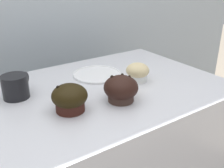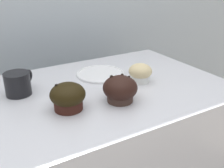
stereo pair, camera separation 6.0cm
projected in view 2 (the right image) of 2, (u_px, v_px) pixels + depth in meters
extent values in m
cube|color=#A8B2B7|center=(45.00, 54.00, 1.44)|extent=(3.20, 0.10, 1.80)
cylinder|color=#391A13|center=(68.00, 102.00, 0.81)|extent=(0.09, 0.09, 0.05)
ellipsoid|color=black|center=(68.00, 94.00, 0.80)|extent=(0.11, 0.11, 0.07)
sphere|color=black|center=(56.00, 86.00, 0.79)|extent=(0.01, 0.01, 0.01)
cylinder|color=#3E2A22|center=(120.00, 94.00, 0.86)|extent=(0.09, 0.09, 0.05)
ellipsoid|color=black|center=(120.00, 88.00, 0.85)|extent=(0.11, 0.11, 0.08)
sphere|color=black|center=(129.00, 77.00, 0.85)|extent=(0.01, 0.01, 0.01)
sphere|color=black|center=(112.00, 77.00, 0.85)|extent=(0.01, 0.01, 0.01)
sphere|color=black|center=(122.00, 75.00, 0.86)|extent=(0.01, 0.01, 0.01)
cylinder|color=white|center=(140.00, 76.00, 1.02)|extent=(0.07, 0.07, 0.04)
ellipsoid|color=beige|center=(140.00, 71.00, 1.01)|extent=(0.09, 0.09, 0.06)
cylinder|color=black|center=(18.00, 84.00, 0.90)|extent=(0.09, 0.09, 0.08)
torus|color=black|center=(28.00, 76.00, 0.96)|extent=(0.04, 0.04, 0.05)
cylinder|color=black|center=(16.00, 74.00, 0.89)|extent=(0.08, 0.08, 0.01)
cylinder|color=white|center=(100.00, 74.00, 1.09)|extent=(0.20, 0.20, 0.01)
torus|color=white|center=(100.00, 73.00, 1.09)|extent=(0.20, 0.20, 0.01)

